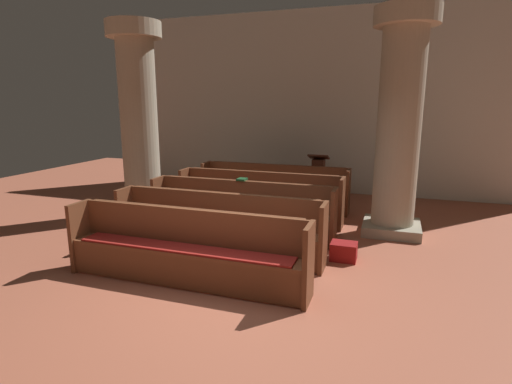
{
  "coord_description": "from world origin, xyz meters",
  "views": [
    {
      "loc": [
        1.76,
        -4.34,
        2.29
      ],
      "look_at": [
        -0.46,
        2.19,
        0.75
      ],
      "focal_mm": 28.43,
      "sensor_mm": 36.0,
      "label": 1
    }
  ],
  "objects_px": {
    "hymn_book": "(242,179)",
    "lectern": "(318,180)",
    "pew_row_0": "(273,186)",
    "pew_row_2": "(241,208)",
    "pew_row_1": "(259,196)",
    "kneeler_box_red": "(344,251)",
    "pillar_far_side": "(139,118)",
    "pew_row_3": "(217,224)",
    "pillar_aisle_side": "(399,121)",
    "pew_row_4": "(185,246)"
  },
  "relations": [
    {
      "from": "pillar_far_side",
      "to": "kneeler_box_red",
      "type": "height_order",
      "value": "pillar_far_side"
    },
    {
      "from": "pillar_far_side",
      "to": "lectern",
      "type": "bearing_deg",
      "value": 38.59
    },
    {
      "from": "pew_row_3",
      "to": "kneeler_box_red",
      "type": "xyz_separation_m",
      "value": [
        1.83,
        0.45,
        -0.37
      ]
    },
    {
      "from": "pew_row_2",
      "to": "pew_row_0",
      "type": "bearing_deg",
      "value": 90.0
    },
    {
      "from": "pew_row_0",
      "to": "hymn_book",
      "type": "distance_m",
      "value": 1.86
    },
    {
      "from": "pew_row_0",
      "to": "pillar_far_side",
      "type": "height_order",
      "value": "pillar_far_side"
    },
    {
      "from": "pillar_aisle_side",
      "to": "kneeler_box_red",
      "type": "bearing_deg",
      "value": -112.15
    },
    {
      "from": "pew_row_2",
      "to": "hymn_book",
      "type": "xyz_separation_m",
      "value": [
        -0.05,
        0.19,
        0.46
      ]
    },
    {
      "from": "pew_row_3",
      "to": "kneeler_box_red",
      "type": "height_order",
      "value": "pew_row_3"
    },
    {
      "from": "pew_row_3",
      "to": "kneeler_box_red",
      "type": "distance_m",
      "value": 1.92
    },
    {
      "from": "pew_row_1",
      "to": "pew_row_2",
      "type": "bearing_deg",
      "value": -90.0
    },
    {
      "from": "pillar_far_side",
      "to": "hymn_book",
      "type": "relative_size",
      "value": 19.67
    },
    {
      "from": "pillar_aisle_side",
      "to": "lectern",
      "type": "height_order",
      "value": "pillar_aisle_side"
    },
    {
      "from": "pew_row_0",
      "to": "pew_row_3",
      "type": "distance_m",
      "value": 2.99
    },
    {
      "from": "pew_row_2",
      "to": "hymn_book",
      "type": "bearing_deg",
      "value": 103.67
    },
    {
      "from": "pew_row_3",
      "to": "pillar_far_side",
      "type": "distance_m",
      "value": 3.3
    },
    {
      "from": "pew_row_0",
      "to": "pillar_aisle_side",
      "type": "distance_m",
      "value": 3.03
    },
    {
      "from": "pillar_far_side",
      "to": "hymn_book",
      "type": "height_order",
      "value": "pillar_far_side"
    },
    {
      "from": "pew_row_0",
      "to": "pew_row_2",
      "type": "xyz_separation_m",
      "value": [
        0.0,
        -1.99,
        0.0
      ]
    },
    {
      "from": "pillar_aisle_side",
      "to": "hymn_book",
      "type": "xyz_separation_m",
      "value": [
        -2.53,
        -0.86,
        -1.0
      ]
    },
    {
      "from": "pew_row_1",
      "to": "pillar_far_side",
      "type": "relative_size",
      "value": 0.86
    },
    {
      "from": "hymn_book",
      "to": "kneeler_box_red",
      "type": "relative_size",
      "value": 0.51
    },
    {
      "from": "pew_row_2",
      "to": "pillar_aisle_side",
      "type": "xyz_separation_m",
      "value": [
        2.48,
        1.05,
        1.46
      ]
    },
    {
      "from": "pew_row_2",
      "to": "kneeler_box_red",
      "type": "distance_m",
      "value": 1.95
    },
    {
      "from": "pillar_aisle_side",
      "to": "pew_row_0",
      "type": "bearing_deg",
      "value": 159.14
    },
    {
      "from": "pew_row_4",
      "to": "pillar_far_side",
      "type": "bearing_deg",
      "value": 132.03
    },
    {
      "from": "pillar_far_side",
      "to": "kneeler_box_red",
      "type": "bearing_deg",
      "value": -16.35
    },
    {
      "from": "pew_row_2",
      "to": "pew_row_3",
      "type": "distance_m",
      "value": 1.0
    },
    {
      "from": "pew_row_0",
      "to": "pew_row_2",
      "type": "relative_size",
      "value": 1.0
    },
    {
      "from": "pew_row_4",
      "to": "pew_row_0",
      "type": "bearing_deg",
      "value": 90.0
    },
    {
      "from": "pillar_aisle_side",
      "to": "kneeler_box_red",
      "type": "distance_m",
      "value": 2.51
    },
    {
      "from": "lectern",
      "to": "kneeler_box_red",
      "type": "distance_m",
      "value": 3.95
    },
    {
      "from": "pew_row_1",
      "to": "hymn_book",
      "type": "xyz_separation_m",
      "value": [
        -0.05,
        -0.81,
        0.46
      ]
    },
    {
      "from": "hymn_book",
      "to": "lectern",
      "type": "bearing_deg",
      "value": 75.41
    },
    {
      "from": "lectern",
      "to": "hymn_book",
      "type": "height_order",
      "value": "lectern"
    },
    {
      "from": "pew_row_4",
      "to": "pillar_far_side",
      "type": "relative_size",
      "value": 0.86
    },
    {
      "from": "pew_row_0",
      "to": "hymn_book",
      "type": "relative_size",
      "value": 16.91
    },
    {
      "from": "pew_row_4",
      "to": "pillar_far_side",
      "type": "distance_m",
      "value": 3.91
    },
    {
      "from": "pew_row_1",
      "to": "pew_row_3",
      "type": "relative_size",
      "value": 1.0
    },
    {
      "from": "pew_row_0",
      "to": "pew_row_4",
      "type": "xyz_separation_m",
      "value": [
        0.0,
        -3.98,
        0.0
      ]
    },
    {
      "from": "lectern",
      "to": "pew_row_4",
      "type": "bearing_deg",
      "value": -98.13
    },
    {
      "from": "pew_row_1",
      "to": "kneeler_box_red",
      "type": "distance_m",
      "value": 2.42
    },
    {
      "from": "pew_row_1",
      "to": "hymn_book",
      "type": "relative_size",
      "value": 16.91
    },
    {
      "from": "pew_row_4",
      "to": "pillar_aisle_side",
      "type": "distance_m",
      "value": 4.18
    },
    {
      "from": "pillar_aisle_side",
      "to": "kneeler_box_red",
      "type": "height_order",
      "value": "pillar_aisle_side"
    },
    {
      "from": "pillar_aisle_side",
      "to": "pew_row_1",
      "type": "bearing_deg",
      "value": -178.82
    },
    {
      "from": "pew_row_0",
      "to": "pew_row_2",
      "type": "height_order",
      "value": "same"
    },
    {
      "from": "pillar_aisle_side",
      "to": "pillar_far_side",
      "type": "height_order",
      "value": "same"
    },
    {
      "from": "pew_row_4",
      "to": "kneeler_box_red",
      "type": "relative_size",
      "value": 8.62
    },
    {
      "from": "pew_row_2",
      "to": "pew_row_4",
      "type": "distance_m",
      "value": 1.99
    }
  ]
}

